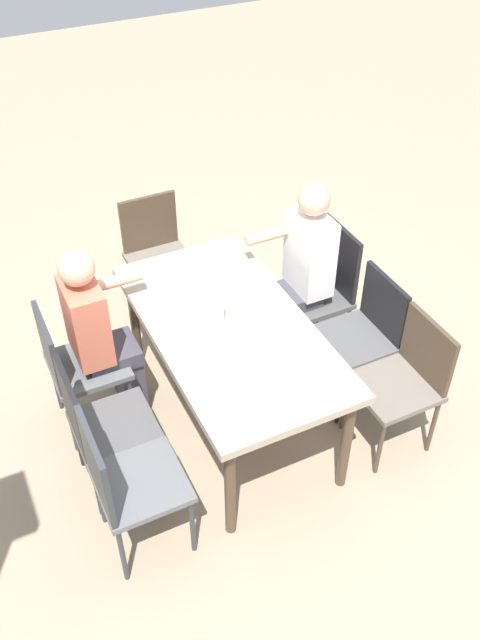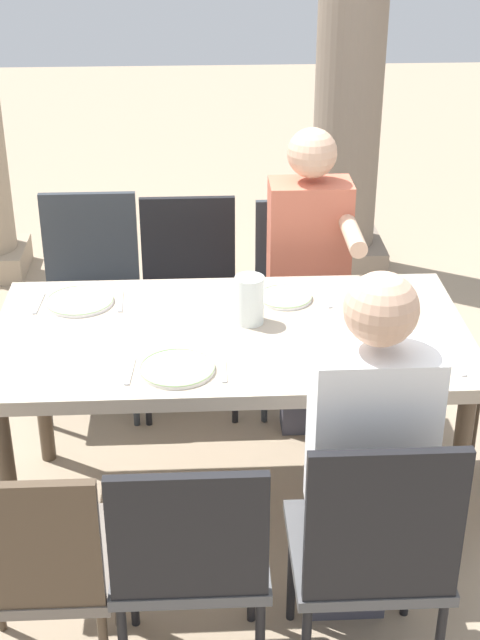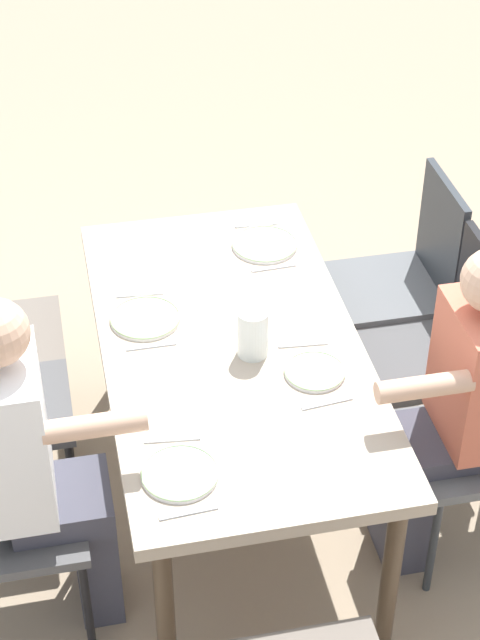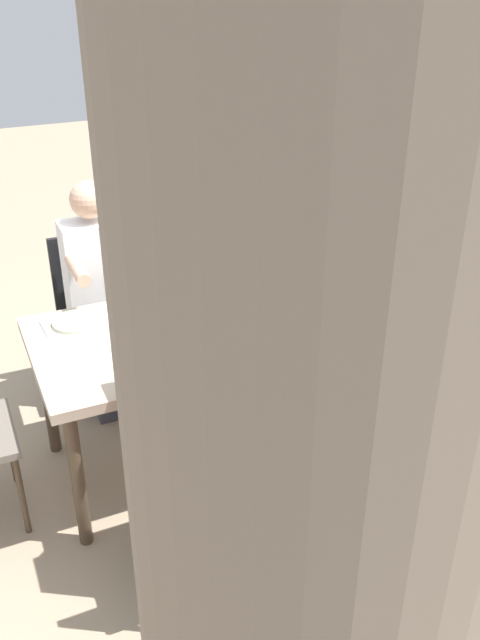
{
  "view_description": "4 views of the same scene",
  "coord_description": "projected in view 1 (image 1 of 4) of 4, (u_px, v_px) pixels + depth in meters",
  "views": [
    {
      "loc": [
        -2.69,
        1.24,
        3.35
      ],
      "look_at": [
        -0.01,
        -0.06,
        0.8
      ],
      "focal_mm": 38.48,
      "sensor_mm": 36.0,
      "label": 1
    },
    {
      "loc": [
        -0.11,
        -2.82,
        2.28
      ],
      "look_at": [
        0.03,
        0.04,
        0.79
      ],
      "focal_mm": 51.61,
      "sensor_mm": 36.0,
      "label": 2
    },
    {
      "loc": [
        2.75,
        -0.54,
        3.05
      ],
      "look_at": [
        -0.05,
        0.04,
        0.83
      ],
      "focal_mm": 59.89,
      "sensor_mm": 36.0,
      "label": 3
    },
    {
      "loc": [
        1.04,
        2.73,
        2.39
      ],
      "look_at": [
        -0.13,
        0.09,
        0.81
      ],
      "focal_mm": 39.06,
      "sensor_mm": 36.0,
      "label": 4
    }
  ],
  "objects": [
    {
      "name": "ground_plane",
      "position": [
        231.0,
        416.0,
        4.43
      ],
      "size": [
        16.0,
        16.0,
        0.0
      ],
      "primitive_type": "plane",
      "color": "gray"
    },
    {
      "name": "dining_table",
      "position": [
        230.0,
        335.0,
        3.97
      ],
      "size": [
        1.66,
        0.87,
        0.77
      ],
      "color": "tan",
      "rests_on": "ground"
    },
    {
      "name": "chair_west_north",
      "position": [
        124.0,
        480.0,
        3.39
      ],
      "size": [
        0.44,
        0.44,
        0.94
      ],
      "color": "#5B5E61",
      "rests_on": "ground"
    },
    {
      "name": "chair_west_south",
      "position": [
        406.0,
        376.0,
        3.97
      ],
      "size": [
        0.44,
        0.44,
        0.88
      ],
      "color": "#6A6158",
      "rests_on": "ground"
    },
    {
      "name": "chair_mid_north",
      "position": [
        99.0,
        423.0,
        3.7
      ],
      "size": [
        0.44,
        0.44,
        0.91
      ],
      "color": "#4F4F50",
      "rests_on": "ground"
    },
    {
      "name": "chair_mid_south",
      "position": [
        364.0,
        330.0,
        4.26
      ],
      "size": [
        0.44,
        0.44,
        0.89
      ],
      "color": "#4F4F50",
      "rests_on": "ground"
    },
    {
      "name": "chair_east_north",
      "position": [
        74.0,
        362.0,
        4.05
      ],
      "size": [
        0.44,
        0.44,
        0.89
      ],
      "color": "#5B5E61",
      "rests_on": "ground"
    },
    {
      "name": "chair_east_south",
      "position": [
        323.0,
        284.0,
        4.61
      ],
      "size": [
        0.44,
        0.44,
        0.94
      ],
      "color": "#4F4F50",
      "rests_on": "ground"
    },
    {
      "name": "chair_head_east",
      "position": [
        156.0,
        250.0,
        4.94
      ],
      "size": [
        0.44,
        0.44,
        0.89
      ],
      "color": "#6A6158",
      "rests_on": "ground"
    },
    {
      "name": "diner_woman_green",
      "position": [
        300.0,
        271.0,
        4.44
      ],
      "size": [
        0.34,
        0.49,
        1.32
      ],
      "color": "#3F3F4C",
      "rests_on": "ground"
    },
    {
      "name": "diner_man_white",
      "position": [
        100.0,
        333.0,
        4.0
      ],
      "size": [
        0.34,
        0.49,
        1.28
      ],
      "color": "#3F3F4C",
      "rests_on": "ground"
    },
    {
      "name": "plate_0",
      "position": [
        233.0,
        402.0,
        3.46
      ],
      "size": [
        0.25,
        0.25,
        0.02
      ],
      "color": "white",
      "rests_on": "dining_table"
    },
    {
      "name": "fork_0",
      "position": [
        246.0,
        423.0,
        3.36
      ],
      "size": [
        0.02,
        0.17,
        0.01
      ],
      "primitive_type": "cube",
      "rotation": [
        0.0,
        0.0,
        -0.05
      ],
      "color": "silver",
      "rests_on": "dining_table"
    },
    {
      "name": "spoon_0",
      "position": [
        221.0,
        384.0,
        3.57
      ],
      "size": [
        0.02,
        0.17,
        0.01
      ],
      "primitive_type": "cube",
      "rotation": [
        0.0,
        0.0,
        0.04
      ],
      "color": "silver",
      "rests_on": "dining_table"
    },
    {
      "name": "plate_1",
      "position": [
        286.0,
        330.0,
        3.88
      ],
      "size": [
        0.25,
        0.25,
        0.02
      ],
      "color": "white",
      "rests_on": "dining_table"
    },
    {
      "name": "fork_1",
      "position": [
        299.0,
        347.0,
        3.78
      ],
      "size": [
        0.03,
        0.17,
        0.01
      ],
      "primitive_type": "cube",
      "rotation": [
        0.0,
        0.0,
        -0.07
      ],
      "color": "silver",
      "rests_on": "dining_table"
    },
    {
      "name": "spoon_1",
      "position": [
        274.0,
        315.0,
        3.99
      ],
      "size": [
        0.02,
        0.17,
        0.01
      ],
      "primitive_type": "cube",
      "rotation": [
        0.0,
        0.0,
        0.0
      ],
      "color": "silver",
      "rests_on": "dining_table"
    },
    {
      "name": "plate_2",
      "position": [
        178.0,
        315.0,
        3.98
      ],
      "size": [
        0.2,
        0.2,
        0.02
      ],
      "color": "white",
      "rests_on": "dining_table"
    },
    {
      "name": "fork_2",
      "position": [
        188.0,
        331.0,
        3.88
      ],
      "size": [
        0.03,
        0.17,
        0.01
      ],
      "primitive_type": "cube",
      "rotation": [
        0.0,
        0.0,
        -0.08
      ],
      "color": "silver",
      "rests_on": "dining_table"
    },
    {
      "name": "spoon_2",
      "position": [
        168.0,
        301.0,
        4.09
      ],
      "size": [
        0.03,
        0.17,
        0.01
      ],
      "primitive_type": "cube",
      "rotation": [
        0.0,
        0.0,
        0.11
      ],
      "color": "silver",
      "rests_on": "dining_table"
    },
    {
      "name": "plate_3",
      "position": [
        229.0,
        260.0,
        4.4
      ],
      "size": [
        0.23,
        0.23,
        0.02
      ],
      "color": "white",
      "rests_on": "dining_table"
    },
    {
      "name": "fork_3",
      "position": [
        240.0,
        273.0,
        4.3
      ],
      "size": [
        0.03,
        0.17,
        0.01
      ],
      "primitive_type": "cube",
      "rotation": [
        0.0,
        0.0,
        -0.11
      ],
      "color": "silver",
      "rests_on": "dining_table"
    },
    {
      "name": "spoon_3",
      "position": [
        220.0,
        249.0,
        4.5
      ],
      "size": [
        0.03,
        0.17,
        0.01
      ],
      "primitive_type": "cube",
      "rotation": [
        0.0,
        0.0,
        0.06
      ],
      "color": "silver",
      "rests_on": "dining_table"
    },
    {
      "name": "water_pitcher",
      "position": [
        215.0,
        311.0,
        3.9
      ],
      "size": [
        0.1,
        0.1,
        0.17
      ],
      "color": "white",
      "rests_on": "dining_table"
    }
  ]
}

